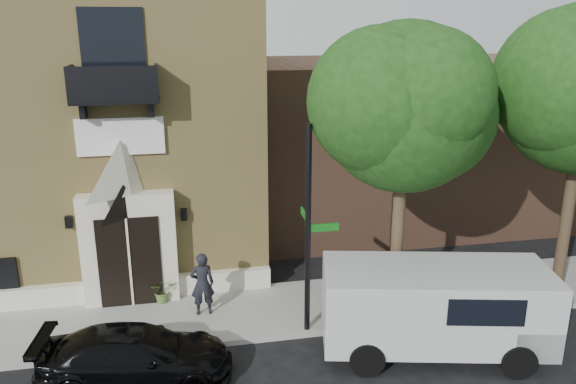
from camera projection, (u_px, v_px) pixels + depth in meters
name	position (u px, v px, depth m)	size (l,w,h in m)	color
ground	(170.00, 353.00, 13.84)	(120.00, 120.00, 0.00)	black
sidewalk	(207.00, 316.00, 15.42)	(42.00, 3.00, 0.15)	gray
church	(73.00, 119.00, 19.40)	(12.20, 11.01, 9.30)	tan
neighbour_building	(455.00, 137.00, 23.65)	(18.00, 8.00, 6.40)	brown
street_tree_left	(408.00, 106.00, 13.63)	(4.97, 4.38, 7.77)	#38281C
black_sedan	(136.00, 356.00, 12.63)	(1.75, 4.32, 1.25)	black
cargo_van	(443.00, 306.00, 13.57)	(5.74, 3.30, 2.21)	silver
street_sign	(309.00, 231.00, 13.90)	(0.86, 0.86, 5.40)	black
fire_hydrant	(340.00, 313.00, 14.72)	(0.42, 0.34, 0.74)	#AB0020
dumpster	(393.00, 293.00, 15.08)	(2.32, 1.74, 1.35)	#103C1F
planter	(163.00, 290.00, 15.99)	(0.64, 0.56, 0.71)	#567133
pedestrian_near	(202.00, 284.00, 15.18)	(0.65, 0.43, 1.78)	black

